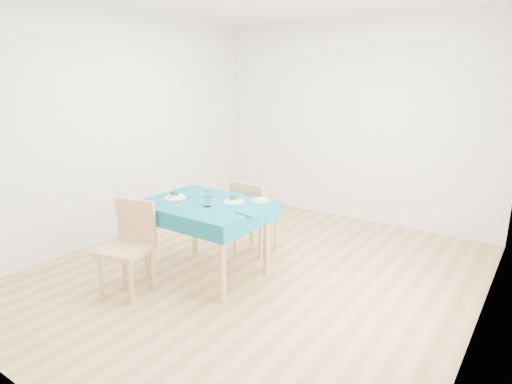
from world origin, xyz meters
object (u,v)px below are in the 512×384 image
Objects in this scene: chair_near at (125,241)px; chair_far at (256,209)px; side_plate at (260,201)px; bowl_near at (175,195)px; bowl_far at (234,199)px; table at (207,239)px.

chair_near is 1.51m from chair_far.
side_plate is at bearing 128.07° from chair_far.
chair_far is at bearing 130.23° from side_plate.
side_plate is (0.75, 0.41, -0.03)m from bowl_near.
bowl_far is at bearing 43.52° from chair_near.
chair_far is (0.07, 0.74, 0.14)m from table.
side_plate is (0.33, -0.40, 0.24)m from chair_far.
chair_near reaches higher than table.
side_plate is at bearing 28.69° from bowl_near.
bowl_far is 0.26m from side_plate.
chair_near reaches higher than bowl_far.
chair_far reaches higher than bowl_far.
bowl_far is (0.15, -0.58, 0.27)m from chair_far.
chair_far is at bearing 84.35° from table.
chair_far is at bearing 104.42° from bowl_far.
chair_near is 1.32m from side_plate.
bowl_near reaches higher than side_plate.
chair_near reaches higher than bowl_near.
chair_far is (0.41, 1.46, 0.01)m from chair_near.
chair_far reaches higher than side_plate.
chair_far reaches higher than bowl_near.
side_plate is (0.41, 0.35, 0.38)m from table.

